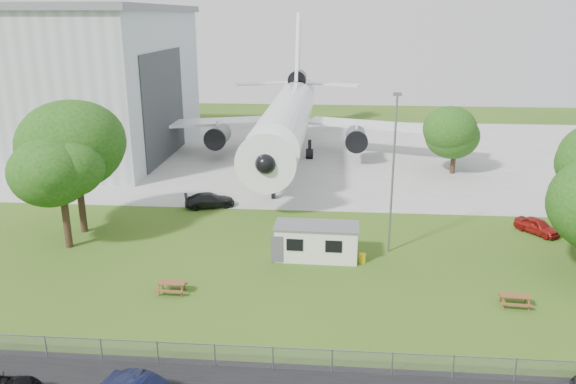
# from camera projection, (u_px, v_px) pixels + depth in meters

# --- Properties ---
(ground) EXTENTS (160.00, 160.00, 0.00)m
(ground) POSITION_uv_depth(u_px,v_px,m) (274.00, 284.00, 37.82)
(ground) COLOR #476B1B
(concrete_apron) EXTENTS (120.00, 46.00, 0.03)m
(concrete_apron) POSITION_uv_depth(u_px,v_px,m) (305.00, 153.00, 73.93)
(concrete_apron) COLOR #B7B7B2
(concrete_apron) RESTS_ON ground
(hangar) EXTENTS (43.00, 31.00, 18.55)m
(hangar) POSITION_uv_depth(u_px,v_px,m) (10.00, 79.00, 72.20)
(hangar) COLOR #B2B7BC
(hangar) RESTS_ON ground
(airliner) EXTENTS (46.36, 47.73, 17.69)m
(airliner) POSITION_uv_depth(u_px,v_px,m) (288.00, 116.00, 70.47)
(airliner) COLOR white
(airliner) RESTS_ON ground
(site_cabin) EXTENTS (6.78, 2.86, 2.62)m
(site_cabin) POSITION_uv_depth(u_px,v_px,m) (317.00, 241.00, 41.52)
(site_cabin) COLOR silver
(site_cabin) RESTS_ON ground
(picnic_west) EXTENTS (1.80, 1.50, 0.76)m
(picnic_west) POSITION_uv_depth(u_px,v_px,m) (172.00, 293.00, 36.61)
(picnic_west) COLOR brown
(picnic_west) RESTS_ON ground
(picnic_east) EXTENTS (1.90, 1.63, 0.76)m
(picnic_east) POSITION_uv_depth(u_px,v_px,m) (514.00, 306.00, 34.93)
(picnic_east) COLOR brown
(picnic_east) RESTS_ON ground
(fence) EXTENTS (58.00, 0.04, 1.30)m
(fence) POSITION_uv_depth(u_px,v_px,m) (254.00, 368.00, 28.79)
(fence) COLOR gray
(fence) RESTS_ON ground
(lamp_mast) EXTENTS (0.16, 0.16, 12.00)m
(lamp_mast) POSITION_uv_depth(u_px,v_px,m) (393.00, 176.00, 41.25)
(lamp_mast) COLOR slate
(lamp_mast) RESTS_ON ground
(tree_west_big) EXTENTS (8.77, 8.77, 11.56)m
(tree_west_big) POSITION_uv_depth(u_px,v_px,m) (75.00, 148.00, 44.88)
(tree_west_big) COLOR #382619
(tree_west_big) RESTS_ON ground
(tree_west_small) EXTENTS (6.37, 6.37, 9.33)m
(tree_west_small) POSITION_uv_depth(u_px,v_px,m) (60.00, 171.00, 42.04)
(tree_west_small) COLOR #382619
(tree_west_small) RESTS_ON ground
(tree_far_apron) EXTENTS (6.19, 6.19, 7.70)m
(tree_far_apron) POSITION_uv_depth(u_px,v_px,m) (456.00, 134.00, 62.87)
(tree_far_apron) COLOR #382619
(tree_far_apron) RESTS_ON ground
(car_ne_hatch) EXTENTS (3.51, 3.93, 1.29)m
(car_ne_hatch) POSITION_uv_depth(u_px,v_px,m) (537.00, 226.00, 46.37)
(car_ne_hatch) COLOR maroon
(car_ne_hatch) RESTS_ON ground
(car_apron_van) EXTENTS (5.00, 3.23, 1.35)m
(car_apron_van) POSITION_uv_depth(u_px,v_px,m) (210.00, 200.00, 52.79)
(car_apron_van) COLOR black
(car_apron_van) RESTS_ON ground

